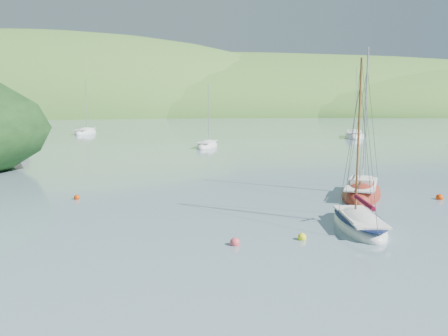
{
  "coord_description": "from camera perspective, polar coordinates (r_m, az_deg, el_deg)",
  "views": [
    {
      "loc": [
        -3.48,
        -23.35,
        7.25
      ],
      "look_at": [
        -1.16,
        8.0,
        2.45
      ],
      "focal_mm": 40.0,
      "sensor_mm": 36.0,
      "label": 1
    }
  ],
  "objects": [
    {
      "name": "daysailer_white",
      "position": [
        27.97,
        15.18,
        -6.19
      ],
      "size": [
        2.65,
        6.43,
        9.72
      ],
      "rotation": [
        0.0,
        0.0,
        -0.05
      ],
      "color": "silver",
      "rests_on": "ground"
    },
    {
      "name": "distant_sloop_c",
      "position": [
        90.88,
        -15.55,
        3.89
      ],
      "size": [
        3.93,
        7.62,
        10.37
      ],
      "rotation": [
        0.0,
        0.0,
        -0.2
      ],
      "color": "silver",
      "rests_on": "ground"
    },
    {
      "name": "distant_sloop_a",
      "position": [
        66.31,
        -1.94,
        2.53
      ],
      "size": [
        4.06,
        6.63,
        8.93
      ],
      "rotation": [
        0.0,
        0.0,
        -0.32
      ],
      "color": "silver",
      "rests_on": "ground"
    },
    {
      "name": "ground",
      "position": [
        24.69,
        4.1,
        -8.42
      ],
      "size": [
        700.0,
        700.0,
        0.0
      ],
      "primitive_type": "plane",
      "color": "slate",
      "rests_on": "ground"
    },
    {
      "name": "shoreline_hills",
      "position": [
        196.0,
        -6.08,
        6.51
      ],
      "size": [
        690.0,
        135.0,
        56.0
      ],
      "color": "#396627",
      "rests_on": "ground"
    },
    {
      "name": "distant_sloop_b",
      "position": [
        83.09,
        14.67,
        3.52
      ],
      "size": [
        5.49,
        9.06,
        12.2
      ],
      "rotation": [
        0.0,
        0.0,
        -0.31
      ],
      "color": "silver",
      "rests_on": "ground"
    },
    {
      "name": "sloop_red",
      "position": [
        36.41,
        15.44,
        -2.79
      ],
      "size": [
        5.38,
        8.0,
        11.23
      ],
      "rotation": [
        0.0,
        0.0,
        -0.4
      ],
      "color": "maroon",
      "rests_on": "ground"
    },
    {
      "name": "mooring_buoys",
      "position": [
        29.46,
        8.3,
        -5.42
      ],
      "size": [
        25.17,
        11.52,
        0.51
      ],
      "color": "yellow",
      "rests_on": "ground"
    }
  ]
}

